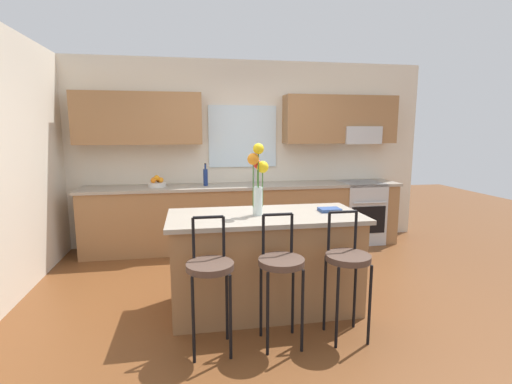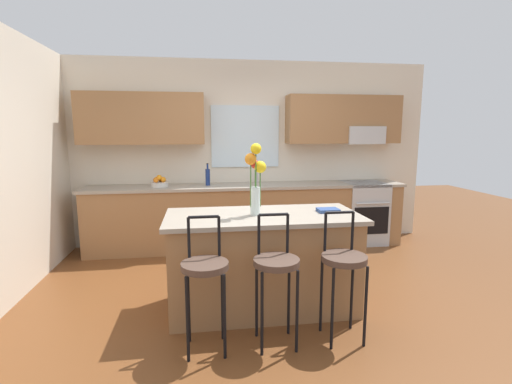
{
  "view_description": "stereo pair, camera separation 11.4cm",
  "coord_description": "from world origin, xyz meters",
  "px_view_note": "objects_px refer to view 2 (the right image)",
  "views": [
    {
      "loc": [
        -0.78,
        -3.57,
        1.69
      ],
      "look_at": [
        -0.05,
        0.55,
        1.0
      ],
      "focal_mm": 26.28,
      "sensor_mm": 36.0,
      "label": 1
    },
    {
      "loc": [
        -0.67,
        -3.59,
        1.69
      ],
      "look_at": [
        -0.05,
        0.55,
        1.0
      ],
      "focal_mm": 26.28,
      "sensor_mm": 36.0,
      "label": 2
    }
  ],
  "objects_px": {
    "kitchen_island": "(263,261)",
    "fruit_bowl_oranges": "(159,182)",
    "bar_stool_middle": "(276,268)",
    "cookbook": "(328,210)",
    "oven_range": "(363,212)",
    "flower_vase": "(256,175)",
    "bottle_olive_oil": "(208,177)",
    "bar_stool_near": "(205,272)",
    "bar_stool_far": "(344,264)"
  },
  "relations": [
    {
      "from": "bar_stool_far",
      "to": "flower_vase",
      "type": "relative_size",
      "value": 1.58
    },
    {
      "from": "bar_stool_middle",
      "to": "cookbook",
      "type": "relative_size",
      "value": 5.21
    },
    {
      "from": "oven_range",
      "to": "bottle_olive_oil",
      "type": "relative_size",
      "value": 2.91
    },
    {
      "from": "bar_stool_near",
      "to": "cookbook",
      "type": "relative_size",
      "value": 5.21
    },
    {
      "from": "kitchen_island",
      "to": "fruit_bowl_oranges",
      "type": "distance_m",
      "value": 2.31
    },
    {
      "from": "fruit_bowl_oranges",
      "to": "bottle_olive_oil",
      "type": "bearing_deg",
      "value": -0.28
    },
    {
      "from": "bar_stool_near",
      "to": "flower_vase",
      "type": "relative_size",
      "value": 1.58
    },
    {
      "from": "bar_stool_near",
      "to": "flower_vase",
      "type": "bearing_deg",
      "value": 51.97
    },
    {
      "from": "kitchen_island",
      "to": "flower_vase",
      "type": "bearing_deg",
      "value": -166.19
    },
    {
      "from": "fruit_bowl_oranges",
      "to": "oven_range",
      "type": "bearing_deg",
      "value": -0.53
    },
    {
      "from": "cookbook",
      "to": "fruit_bowl_oranges",
      "type": "distance_m",
      "value": 2.62
    },
    {
      "from": "bar_stool_far",
      "to": "flower_vase",
      "type": "distance_m",
      "value": 1.09
    },
    {
      "from": "flower_vase",
      "to": "bottle_olive_oil",
      "type": "xyz_separation_m",
      "value": [
        -0.39,
        1.96,
        -0.25
      ]
    },
    {
      "from": "fruit_bowl_oranges",
      "to": "bottle_olive_oil",
      "type": "height_order",
      "value": "bottle_olive_oil"
    },
    {
      "from": "oven_range",
      "to": "bar_stool_near",
      "type": "xyz_separation_m",
      "value": [
        -2.41,
        -2.54,
        0.18
      ]
    },
    {
      "from": "bar_stool_middle",
      "to": "flower_vase",
      "type": "bearing_deg",
      "value": 96.78
    },
    {
      "from": "bar_stool_middle",
      "to": "cookbook",
      "type": "distance_m",
      "value": 0.95
    },
    {
      "from": "bar_stool_middle",
      "to": "flower_vase",
      "type": "xyz_separation_m",
      "value": [
        -0.07,
        0.61,
        0.66
      ]
    },
    {
      "from": "bar_stool_far",
      "to": "oven_range",
      "type": "bearing_deg",
      "value": 62.67
    },
    {
      "from": "bar_stool_middle",
      "to": "bar_stool_near",
      "type": "bearing_deg",
      "value": 180.0
    },
    {
      "from": "cookbook",
      "to": "fruit_bowl_oranges",
      "type": "relative_size",
      "value": 0.83
    },
    {
      "from": "bar_stool_far",
      "to": "fruit_bowl_oranges",
      "type": "bearing_deg",
      "value": 123.22
    },
    {
      "from": "bottle_olive_oil",
      "to": "flower_vase",
      "type": "bearing_deg",
      "value": -78.64
    },
    {
      "from": "cookbook",
      "to": "bottle_olive_oil",
      "type": "distance_m",
      "value": 2.22
    },
    {
      "from": "oven_range",
      "to": "kitchen_island",
      "type": "height_order",
      "value": "same"
    },
    {
      "from": "oven_range",
      "to": "flower_vase",
      "type": "height_order",
      "value": "flower_vase"
    },
    {
      "from": "kitchen_island",
      "to": "bar_stool_middle",
      "type": "distance_m",
      "value": 0.65
    },
    {
      "from": "bar_stool_near",
      "to": "bar_stool_far",
      "type": "bearing_deg",
      "value": 0.0
    },
    {
      "from": "kitchen_island",
      "to": "bottle_olive_oil",
      "type": "height_order",
      "value": "bottle_olive_oil"
    },
    {
      "from": "bar_stool_middle",
      "to": "cookbook",
      "type": "bearing_deg",
      "value": 45.31
    },
    {
      "from": "kitchen_island",
      "to": "bar_stool_near",
      "type": "relative_size",
      "value": 1.72
    },
    {
      "from": "oven_range",
      "to": "flower_vase",
      "type": "relative_size",
      "value": 1.4
    },
    {
      "from": "kitchen_island",
      "to": "fruit_bowl_oranges",
      "type": "bearing_deg",
      "value": 120.27
    },
    {
      "from": "kitchen_island",
      "to": "bottle_olive_oil",
      "type": "distance_m",
      "value": 2.08
    },
    {
      "from": "bar_stool_far",
      "to": "bar_stool_near",
      "type": "bearing_deg",
      "value": 180.0
    },
    {
      "from": "bar_stool_middle",
      "to": "fruit_bowl_oranges",
      "type": "distance_m",
      "value": 2.83
    },
    {
      "from": "flower_vase",
      "to": "kitchen_island",
      "type": "bearing_deg",
      "value": 13.81
    },
    {
      "from": "bar_stool_middle",
      "to": "bar_stool_far",
      "type": "bearing_deg",
      "value": 0.0
    },
    {
      "from": "bottle_olive_oil",
      "to": "bar_stool_middle",
      "type": "bearing_deg",
      "value": -79.72
    },
    {
      "from": "kitchen_island",
      "to": "bottle_olive_oil",
      "type": "xyz_separation_m",
      "value": [
        -0.47,
        1.94,
        0.58
      ]
    },
    {
      "from": "oven_range",
      "to": "cookbook",
      "type": "xyz_separation_m",
      "value": [
        -1.23,
        -1.9,
        0.48
      ]
    },
    {
      "from": "oven_range",
      "to": "cookbook",
      "type": "bearing_deg",
      "value": -122.89
    },
    {
      "from": "bar_stool_middle",
      "to": "oven_range",
      "type": "bearing_deg",
      "value": 53.76
    },
    {
      "from": "oven_range",
      "to": "kitchen_island",
      "type": "bearing_deg",
      "value": -134.23
    },
    {
      "from": "bar_stool_near",
      "to": "bar_stool_middle",
      "type": "distance_m",
      "value": 0.55
    },
    {
      "from": "kitchen_island",
      "to": "bar_stool_near",
      "type": "xyz_separation_m",
      "value": [
        -0.55,
        -0.63,
        0.17
      ]
    },
    {
      "from": "bar_stool_far",
      "to": "cookbook",
      "type": "distance_m",
      "value": 0.71
    },
    {
      "from": "oven_range",
      "to": "bar_stool_far",
      "type": "height_order",
      "value": "bar_stool_far"
    },
    {
      "from": "bar_stool_far",
      "to": "fruit_bowl_oranges",
      "type": "distance_m",
      "value": 3.09
    },
    {
      "from": "fruit_bowl_oranges",
      "to": "cookbook",
      "type": "bearing_deg",
      "value": -47.52
    }
  ]
}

